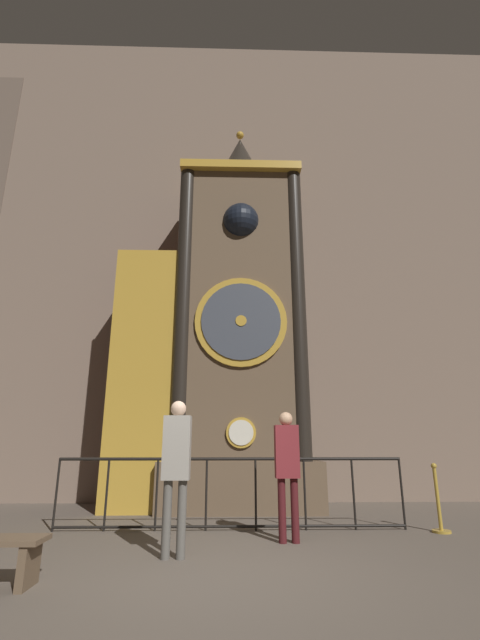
# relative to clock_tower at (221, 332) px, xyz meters

# --- Properties ---
(ground_plane) EXTENTS (28.00, 28.00, 0.00)m
(ground_plane) POSITION_rel_clock_tower_xyz_m (0.02, -4.43, -3.76)
(ground_plane) COLOR brown
(cathedral_back_wall) EXTENTS (24.00, 0.32, 13.36)m
(cathedral_back_wall) POSITION_rel_clock_tower_xyz_m (-0.06, 1.36, 2.91)
(cathedral_back_wall) COLOR #7A6656
(cathedral_back_wall) RESTS_ON ground_plane
(clock_tower) EXTENTS (4.42, 1.85, 9.23)m
(clock_tower) POSITION_rel_clock_tower_xyz_m (0.00, 0.00, 0.00)
(clock_tower) COLOR brown
(clock_tower) RESTS_ON ground_plane
(railing_fence) EXTENTS (5.59, 0.05, 1.10)m
(railing_fence) POSITION_rel_clock_tower_xyz_m (0.23, -2.07, -3.15)
(railing_fence) COLOR black
(railing_fence) RESTS_ON ground_plane
(visitor_near) EXTENTS (0.34, 0.22, 1.85)m
(visitor_near) POSITION_rel_clock_tower_xyz_m (-0.47, -3.77, -2.65)
(visitor_near) COLOR #58554F
(visitor_near) RESTS_ON ground_plane
(visitor_far) EXTENTS (0.34, 0.22, 1.77)m
(visitor_far) POSITION_rel_clock_tower_xyz_m (1.03, -2.97, -2.70)
(visitor_far) COLOR #461518
(visitor_far) RESTS_ON ground_plane
(stanchion_post) EXTENTS (0.28, 0.28, 1.02)m
(stanchion_post) POSITION_rel_clock_tower_xyz_m (3.47, -2.32, -3.43)
(stanchion_post) COLOR #B28E33
(stanchion_post) RESTS_ON ground_plane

